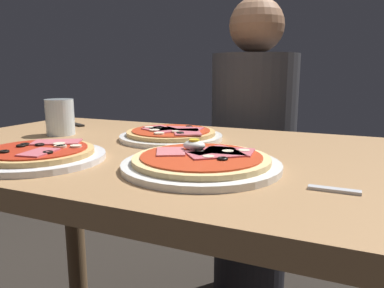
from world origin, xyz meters
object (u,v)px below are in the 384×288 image
Objects in this scene: dining_table at (176,201)px; knife at (71,123)px; pizza_across_left at (171,135)px; fork at (355,192)px; water_glass_near at (60,119)px; diner_person at (252,164)px; pizza_foreground at (201,162)px; pizza_across_right at (38,155)px.

knife reaches higher than dining_table.
pizza_across_left reaches higher than fork.
fork is at bearing -16.25° from water_glass_near.
water_glass_near is (-0.31, -0.06, 0.03)m from pizza_across_left.
knife is at bearing 124.12° from water_glass_near.
water_glass_near is 0.62× the size of fork.
dining_table is 0.18m from pizza_across_left.
diner_person is (0.51, 0.42, -0.19)m from knife.
pizza_across_right is (-0.32, -0.08, -0.00)m from pizza_foreground.
water_glass_near is at bearing 124.63° from pizza_across_right.
pizza_across_right is 1.44× the size of knife.
pizza_foreground is 0.53m from water_glass_near.
pizza_across_left is 0.32m from water_glass_near.
knife is (-0.49, 0.22, 0.13)m from dining_table.
pizza_foreground reaches higher than dining_table.
pizza_across_right is 0.90m from diner_person.
pizza_foreground is at bearing -47.56° from dining_table.
pizza_across_left reaches higher than dining_table.
fork is at bearing -32.32° from pizza_across_left.
pizza_across_left and pizza_across_right have the same top height.
water_glass_near is at bearing -169.25° from pizza_across_left.
knife is at bearing 124.42° from pizza_across_right.
dining_table is 8.12× the size of fork.
knife is 0.69m from diner_person.
diner_person reaches higher than pizza_across_left.
diner_person reaches higher than knife.
pizza_across_left is 1.68× the size of fork.
dining_table is at bearing 45.08° from pizza_across_right.
dining_table is 0.22m from pizza_foreground.
pizza_foreground is at bearing -52.34° from pizza_across_left.
diner_person is at bearing 39.82° from knife.
diner_person is at bearing 75.62° from pizza_across_right.
water_glass_near reaches higher than knife.
pizza_foreground reaches higher than pizza_across_right.
pizza_across_left is 0.44m from knife.
pizza_across_right is at bearing -114.00° from pizza_across_left.
dining_table is 0.65m from diner_person.
pizza_across_right is 0.51m from knife.
pizza_foreground is at bearing 13.29° from pizza_across_right.
water_glass_near reaches higher than dining_table.
pizza_across_left is at bearing 81.64° from diner_person.
diner_person reaches higher than pizza_foreground.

